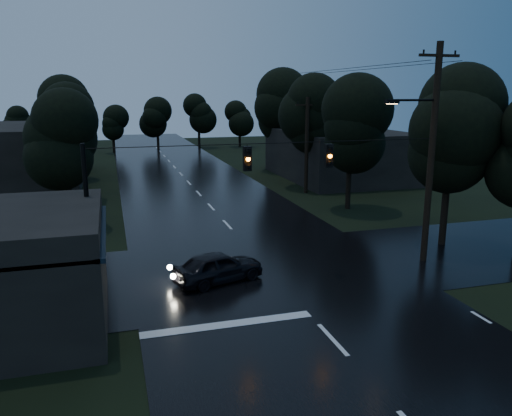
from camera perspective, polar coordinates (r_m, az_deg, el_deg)
main_road at (r=39.80m, az=-6.57°, el=1.63°), size 12.00×120.00×0.02m
cross_street at (r=22.87m, az=1.30°, el=-6.95°), size 60.00×9.00×0.02m
building_far_right at (r=47.51m, az=9.45°, el=6.08°), size 10.00×14.00×4.40m
building_far_left at (r=49.33m, az=-25.07°, el=5.64°), size 10.00×16.00×5.00m
utility_pole_main at (r=24.09m, az=19.28°, el=6.22°), size 3.50×0.30×10.00m
utility_pole_far at (r=39.57m, az=5.81°, el=7.27°), size 2.00×0.30×7.50m
anchor_pole_left at (r=20.08m, az=-18.60°, el=-1.53°), size 0.18×0.18×6.00m
span_signals at (r=20.87m, az=3.68°, el=5.93°), size 15.00×0.37×1.12m
tree_corner_near at (r=27.16m, az=21.45°, el=8.31°), size 4.48×4.48×9.44m
tree_left_a at (r=30.68m, az=-21.07°, el=7.37°), size 3.92×3.92×8.26m
tree_left_b at (r=38.65m, az=-21.13°, el=8.92°), size 4.20×4.20×8.85m
tree_left_c at (r=48.64m, az=-20.99°, el=10.05°), size 4.48×4.48×9.44m
tree_right_a at (r=34.27m, az=10.79°, el=9.14°), size 4.20×4.20×8.85m
tree_right_b at (r=41.76m, az=6.52°, el=10.46°), size 4.48×4.48×9.44m
tree_right_c at (r=51.30m, az=2.76°, el=11.42°), size 4.76×4.76×10.03m
car at (r=21.21m, az=-4.34°, el=-6.72°), size 4.17×2.64×1.32m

